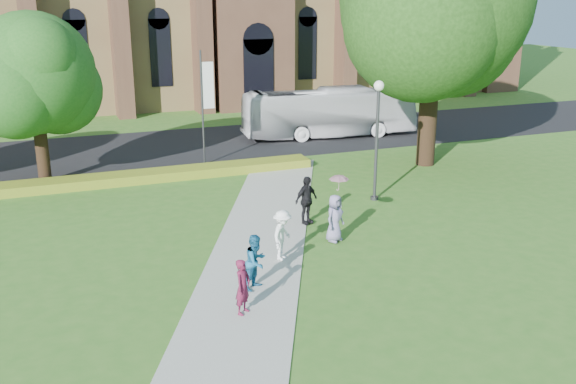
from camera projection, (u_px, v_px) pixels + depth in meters
name	position (u px, v px, depth m)	size (l,w,h in m)	color
ground	(262.00, 285.00, 19.98)	(160.00, 160.00, 0.00)	#346A1F
road	(152.00, 148.00, 37.80)	(160.00, 10.00, 0.02)	black
footpath	(252.00, 272.00, 20.86)	(3.20, 30.00, 0.04)	#B2B2A8
flower_hedge	(134.00, 177.00, 30.98)	(18.00, 1.40, 0.45)	#A8A121
streetlamp	(377.00, 126.00, 27.40)	(0.44, 0.44, 5.24)	#38383D
large_tree	(435.00, 1.00, 31.82)	(9.60, 9.60, 13.20)	#332114
street_tree_1	(33.00, 74.00, 29.29)	(5.60, 5.60, 8.05)	#332114
banner_pole_0	(204.00, 101.00, 33.26)	(0.70, 0.10, 6.00)	#38383D
tour_coach	(329.00, 113.00, 40.53)	(2.58, 11.04, 3.07)	silver
pedestrian_0	(243.00, 287.00, 17.93)	(0.59, 0.39, 1.62)	maroon
pedestrian_1	(256.00, 262.00, 19.46)	(0.84, 0.66, 1.74)	#1B5E88
pedestrian_2	(282.00, 235.00, 21.63)	(1.13, 0.65, 1.74)	white
pedestrian_3	(306.00, 200.00, 25.02)	(1.12, 0.47, 1.92)	black
pedestrian_4	(335.00, 218.00, 23.25)	(0.86, 0.56, 1.76)	gray
parasol	(339.00, 186.00, 23.05)	(0.69, 0.69, 0.60)	#D0929B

